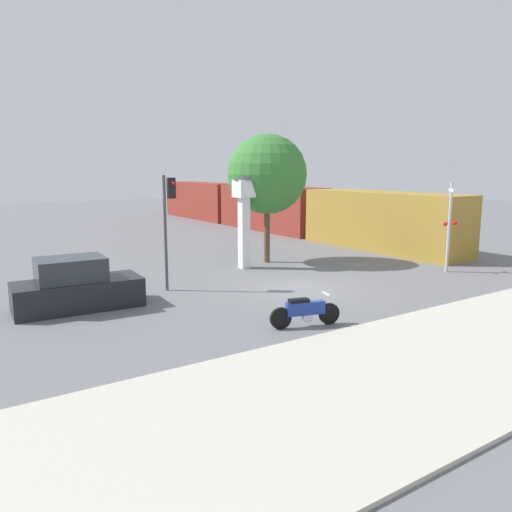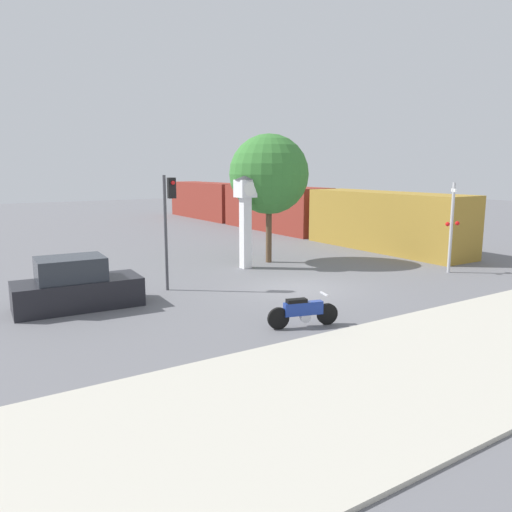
% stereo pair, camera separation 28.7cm
% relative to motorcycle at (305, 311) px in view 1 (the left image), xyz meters
% --- Properties ---
extents(ground_plane, '(120.00, 120.00, 0.00)m').
position_rel_motorcycle_xyz_m(ground_plane, '(2.99, 4.00, -0.48)').
color(ground_plane, slate).
extents(sidewalk_strip, '(36.00, 6.00, 0.10)m').
position_rel_motorcycle_xyz_m(sidewalk_strip, '(2.99, -4.00, -0.43)').
color(sidewalk_strip, '#BCB7A8').
rests_on(sidewalk_strip, ground_plane).
extents(motorcycle, '(2.21, 0.79, 1.00)m').
position_rel_motorcycle_xyz_m(motorcycle, '(0.00, 0.00, 0.00)').
color(motorcycle, black).
rests_on(motorcycle, ground_plane).
extents(clock_tower, '(1.00, 1.00, 4.44)m').
position_rel_motorcycle_xyz_m(clock_tower, '(3.30, 8.72, 2.45)').
color(clock_tower, white).
rests_on(clock_tower, ground_plane).
extents(freight_train, '(2.80, 33.68, 3.40)m').
position_rel_motorcycle_xyz_m(freight_train, '(13.17, 20.44, 1.22)').
color(freight_train, olive).
rests_on(freight_train, ground_plane).
extents(traffic_light, '(0.50, 0.35, 4.52)m').
position_rel_motorcycle_xyz_m(traffic_light, '(-1.50, 6.60, 2.61)').
color(traffic_light, '#47474C').
rests_on(traffic_light, ground_plane).
extents(railroad_crossing_signal, '(0.90, 0.82, 4.14)m').
position_rel_motorcycle_xyz_m(railroad_crossing_signal, '(10.68, 2.72, 1.77)').
color(railroad_crossing_signal, '#B7B7BC').
rests_on(railroad_crossing_signal, ground_plane).
extents(street_tree, '(3.99, 3.99, 6.47)m').
position_rel_motorcycle_xyz_m(street_tree, '(5.10, 9.38, 3.98)').
color(street_tree, brown).
rests_on(street_tree, ground_plane).
extents(parked_car, '(4.30, 2.04, 1.80)m').
position_rel_motorcycle_xyz_m(parked_car, '(-5.29, 5.88, 0.27)').
color(parked_car, black).
rests_on(parked_car, ground_plane).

